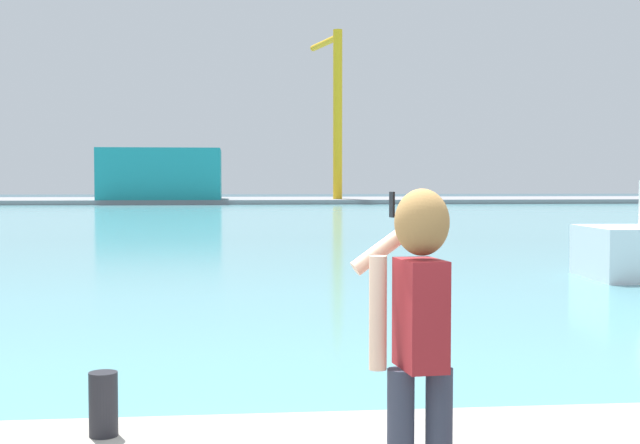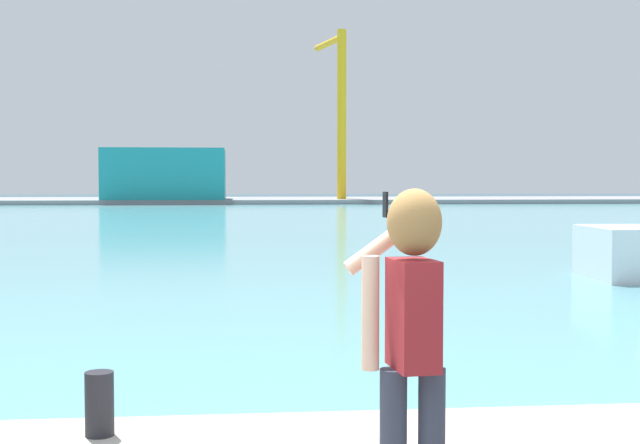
# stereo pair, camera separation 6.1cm
# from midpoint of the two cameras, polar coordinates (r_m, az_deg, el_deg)

# --- Properties ---
(ground_plane) EXTENTS (220.00, 220.00, 0.00)m
(ground_plane) POSITION_cam_midpoint_polar(r_m,az_deg,el_deg) (54.46, -5.47, 0.27)
(ground_plane) COLOR #334751
(harbor_water) EXTENTS (140.00, 100.00, 0.02)m
(harbor_water) POSITION_cam_midpoint_polar(r_m,az_deg,el_deg) (56.46, -5.48, 0.36)
(harbor_water) COLOR #599EA8
(harbor_water) RESTS_ON ground_plane
(far_shore_dock) EXTENTS (140.00, 20.00, 0.48)m
(far_shore_dock) POSITION_cam_midpoint_polar(r_m,az_deg,el_deg) (96.44, -5.53, 1.46)
(far_shore_dock) COLOR gray
(far_shore_dock) RESTS_ON ground_plane
(person_photographer) EXTENTS (0.53, 0.55, 1.74)m
(person_photographer) POSITION_cam_midpoint_polar(r_m,az_deg,el_deg) (4.36, 6.54, -6.64)
(person_photographer) COLOR #2D3342
(person_photographer) RESTS_ON quay_promenade
(harbor_bollard) EXTENTS (0.20, 0.20, 0.45)m
(harbor_bollard) POSITION_cam_midpoint_polar(r_m,az_deg,el_deg) (6.22, -14.37, -11.79)
(harbor_bollard) COLOR black
(harbor_bollard) RESTS_ON quay_promenade
(warehouse_left) EXTENTS (12.53, 10.01, 5.34)m
(warehouse_left) POSITION_cam_midpoint_polar(r_m,az_deg,el_deg) (91.81, -10.33, 3.18)
(warehouse_left) COLOR teal
(warehouse_left) RESTS_ON far_shore_dock
(port_crane) EXTENTS (2.76, 8.43, 18.25)m
(port_crane) POSITION_cam_midpoint_polar(r_m,az_deg,el_deg) (92.87, 1.34, 8.13)
(port_crane) COLOR yellow
(port_crane) RESTS_ON far_shore_dock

